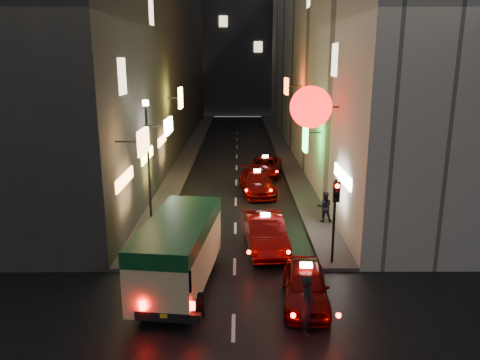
{
  "coord_description": "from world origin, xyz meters",
  "views": [
    {
      "loc": [
        0.17,
        -9.14,
        8.22
      ],
      "look_at": [
        0.24,
        13.0,
        2.51
      ],
      "focal_mm": 35.0,
      "sensor_mm": 36.0,
      "label": 1
    }
  ],
  "objects_px": {
    "taxi_near": "(306,282)",
    "traffic_light": "(336,204)",
    "pedestrian_crossing": "(307,301)",
    "lamp_post": "(148,156)",
    "minibus": "(179,245)"
  },
  "relations": [
    {
      "from": "minibus",
      "to": "lamp_post",
      "type": "height_order",
      "value": "lamp_post"
    },
    {
      "from": "taxi_near",
      "to": "lamp_post",
      "type": "distance_m",
      "value": 10.41
    },
    {
      "from": "minibus",
      "to": "lamp_post",
      "type": "relative_size",
      "value": 1.02
    },
    {
      "from": "minibus",
      "to": "lamp_post",
      "type": "xyz_separation_m",
      "value": [
        -2.18,
        6.24,
        2.06
      ]
    },
    {
      "from": "minibus",
      "to": "pedestrian_crossing",
      "type": "bearing_deg",
      "value": -35.33
    },
    {
      "from": "taxi_near",
      "to": "traffic_light",
      "type": "xyz_separation_m",
      "value": [
        1.52,
        2.89,
        1.92
      ]
    },
    {
      "from": "pedestrian_crossing",
      "to": "traffic_light",
      "type": "relative_size",
      "value": 0.61
    },
    {
      "from": "minibus",
      "to": "traffic_light",
      "type": "distance_m",
      "value": 6.34
    },
    {
      "from": "minibus",
      "to": "taxi_near",
      "type": "distance_m",
      "value": 4.73
    },
    {
      "from": "minibus",
      "to": "taxi_near",
      "type": "bearing_deg",
      "value": -14.7
    },
    {
      "from": "traffic_light",
      "to": "pedestrian_crossing",
      "type": "bearing_deg",
      "value": -110.13
    },
    {
      "from": "traffic_light",
      "to": "taxi_near",
      "type": "bearing_deg",
      "value": -117.8
    },
    {
      "from": "minibus",
      "to": "taxi_near",
      "type": "relative_size",
      "value": 1.27
    },
    {
      "from": "taxi_near",
      "to": "pedestrian_crossing",
      "type": "height_order",
      "value": "pedestrian_crossing"
    },
    {
      "from": "taxi_near",
      "to": "traffic_light",
      "type": "bearing_deg",
      "value": 62.2
    }
  ]
}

